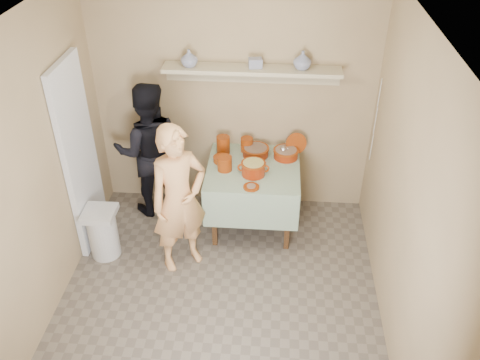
# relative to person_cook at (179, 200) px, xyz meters

# --- Properties ---
(ground) EXTENTS (3.50, 3.50, 0.00)m
(ground) POSITION_rel_person_cook_xyz_m (0.42, -0.62, -0.78)
(ground) COLOR #655A4F
(ground) RESTS_ON ground
(tile_panel) EXTENTS (0.06, 0.70, 2.00)m
(tile_panel) POSITION_rel_person_cook_xyz_m (-1.04, 0.33, 0.22)
(tile_panel) COLOR silver
(tile_panel) RESTS_ON ground
(plate_stack_a) EXTENTS (0.15, 0.15, 0.20)m
(plate_stack_a) POSITION_rel_person_cook_xyz_m (0.32, 0.93, 0.08)
(plate_stack_a) COLOR #732201
(plate_stack_a) RESTS_ON serving_table
(plate_stack_b) EXTENTS (0.13, 0.13, 0.16)m
(plate_stack_b) POSITION_rel_person_cook_xyz_m (0.58, 0.98, 0.06)
(plate_stack_b) COLOR #732201
(plate_stack_b) RESTS_ON serving_table
(bowl_stack) EXTENTS (0.15, 0.15, 0.15)m
(bowl_stack) POSITION_rel_person_cook_xyz_m (0.37, 0.59, 0.06)
(bowl_stack) COLOR #732201
(bowl_stack) RESTS_ON serving_table
(empty_bowl) EXTENTS (0.19, 0.19, 0.05)m
(empty_bowl) POSITION_rel_person_cook_xyz_m (0.33, 0.75, 0.01)
(empty_bowl) COLOR #732201
(empty_bowl) RESTS_ON serving_table
(propped_lid) EXTENTS (0.25, 0.15, 0.22)m
(propped_lid) POSITION_rel_person_cook_xyz_m (1.11, 0.99, 0.10)
(propped_lid) COLOR #732201
(propped_lid) RESTS_ON serving_table
(vase_right) EXTENTS (0.20, 0.20, 0.19)m
(vase_right) POSITION_rel_person_cook_xyz_m (1.12, 1.01, 1.03)
(vase_right) COLOR navy
(vase_right) RESTS_ON wall_shelf
(vase_left) EXTENTS (0.19, 0.19, 0.18)m
(vase_left) POSITION_rel_person_cook_xyz_m (-0.01, 0.99, 1.02)
(vase_left) COLOR navy
(vase_left) RESTS_ON wall_shelf
(ceramic_box) EXTENTS (0.15, 0.12, 0.10)m
(ceramic_box) POSITION_rel_person_cook_xyz_m (0.65, 1.01, 0.98)
(ceramic_box) COLOR navy
(ceramic_box) RESTS_ON wall_shelf
(person_cook) EXTENTS (0.68, 0.64, 1.57)m
(person_cook) POSITION_rel_person_cook_xyz_m (0.00, 0.00, 0.00)
(person_cook) COLOR #E7A264
(person_cook) RESTS_ON ground
(person_helper) EXTENTS (0.88, 0.75, 1.57)m
(person_helper) POSITION_rel_person_cook_xyz_m (-0.49, 0.87, 0.00)
(person_helper) COLOR black
(person_helper) RESTS_ON ground
(room_shell) EXTENTS (3.04, 3.54, 2.62)m
(room_shell) POSITION_rel_person_cook_xyz_m (0.42, -0.62, 0.83)
(room_shell) COLOR tan
(room_shell) RESTS_ON ground
(serving_table) EXTENTS (0.97, 0.97, 0.76)m
(serving_table) POSITION_rel_person_cook_xyz_m (0.67, 0.66, -0.14)
(serving_table) COLOR #4C2D16
(serving_table) RESTS_ON ground
(cazuela_meat_a) EXTENTS (0.30, 0.30, 0.10)m
(cazuela_meat_a) POSITION_rel_person_cook_xyz_m (0.68, 0.90, 0.04)
(cazuela_meat_a) COLOR #6D1604
(cazuela_meat_a) RESTS_ON serving_table
(cazuela_meat_b) EXTENTS (0.28, 0.28, 0.10)m
(cazuela_meat_b) POSITION_rel_person_cook_xyz_m (1.01, 0.88, 0.04)
(cazuela_meat_b) COLOR #6D1604
(cazuela_meat_b) RESTS_ON serving_table
(ladle) EXTENTS (0.08, 0.26, 0.19)m
(ladle) POSITION_rel_person_cook_xyz_m (0.98, 0.86, 0.09)
(ladle) COLOR silver
(ladle) RESTS_ON cazuela_meat_b
(cazuela_rice) EXTENTS (0.33, 0.25, 0.14)m
(cazuela_rice) POSITION_rel_person_cook_xyz_m (0.68, 0.52, 0.06)
(cazuela_rice) COLOR #6D1604
(cazuela_rice) RESTS_ON serving_table
(front_plate) EXTENTS (0.16, 0.16, 0.03)m
(front_plate) POSITION_rel_person_cook_xyz_m (0.67, 0.28, -0.01)
(front_plate) COLOR #732201
(front_plate) RESTS_ON serving_table
(wall_shelf) EXTENTS (1.80, 0.25, 0.21)m
(wall_shelf) POSITION_rel_person_cook_xyz_m (0.62, 1.04, 0.89)
(wall_shelf) COLOR #BCAD8B
(wall_shelf) RESTS_ON room_shell
(trash_bin) EXTENTS (0.32, 0.32, 0.56)m
(trash_bin) POSITION_rel_person_cook_xyz_m (-0.83, 0.05, -0.50)
(trash_bin) COLOR silver
(trash_bin) RESTS_ON ground
(electrical_cord) EXTENTS (0.01, 0.05, 0.90)m
(electrical_cord) POSITION_rel_person_cook_xyz_m (1.89, 0.86, 0.47)
(electrical_cord) COLOR silver
(electrical_cord) RESTS_ON wall_shelf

